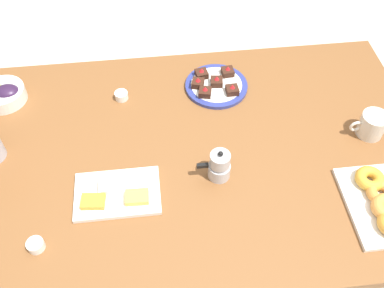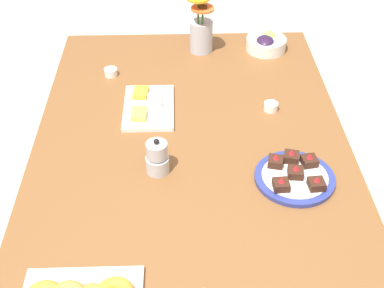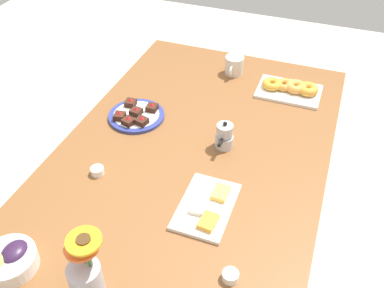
# 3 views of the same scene
# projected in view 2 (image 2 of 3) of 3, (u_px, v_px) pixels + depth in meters

# --- Properties ---
(dining_table) EXTENTS (1.60, 1.00, 0.74)m
(dining_table) POSITION_uv_depth(u_px,v_px,m) (192.00, 175.00, 1.70)
(dining_table) COLOR brown
(dining_table) RESTS_ON ground_plane
(grape_bowl) EXTENTS (0.16, 0.16, 0.07)m
(grape_bowl) POSITION_uv_depth(u_px,v_px,m) (266.00, 43.00, 2.14)
(grape_bowl) COLOR white
(grape_bowl) RESTS_ON dining_table
(cheese_platter) EXTENTS (0.26, 0.17, 0.03)m
(cheese_platter) POSITION_uv_depth(u_px,v_px,m) (148.00, 106.00, 1.83)
(cheese_platter) COLOR white
(cheese_platter) RESTS_ON dining_table
(jam_cup_honey) EXTENTS (0.05, 0.05, 0.03)m
(jam_cup_honey) POSITION_uv_depth(u_px,v_px,m) (111.00, 72.00, 2.00)
(jam_cup_honey) COLOR white
(jam_cup_honey) RESTS_ON dining_table
(jam_cup_berry) EXTENTS (0.05, 0.05, 0.03)m
(jam_cup_berry) POSITION_uv_depth(u_px,v_px,m) (271.00, 106.00, 1.82)
(jam_cup_berry) COLOR white
(jam_cup_berry) RESTS_ON dining_table
(dessert_plate) EXTENTS (0.23, 0.23, 0.05)m
(dessert_plate) POSITION_uv_depth(u_px,v_px,m) (295.00, 176.00, 1.55)
(dessert_plate) COLOR navy
(dessert_plate) RESTS_ON dining_table
(flower_vase) EXTENTS (0.11, 0.11, 0.24)m
(flower_vase) POSITION_uv_depth(u_px,v_px,m) (201.00, 32.00, 2.10)
(flower_vase) COLOR #B2B2BC
(flower_vase) RESTS_ON dining_table
(moka_pot) EXTENTS (0.11, 0.07, 0.12)m
(moka_pot) POSITION_uv_depth(u_px,v_px,m) (157.00, 158.00, 1.56)
(moka_pot) COLOR #B7B7BC
(moka_pot) RESTS_ON dining_table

